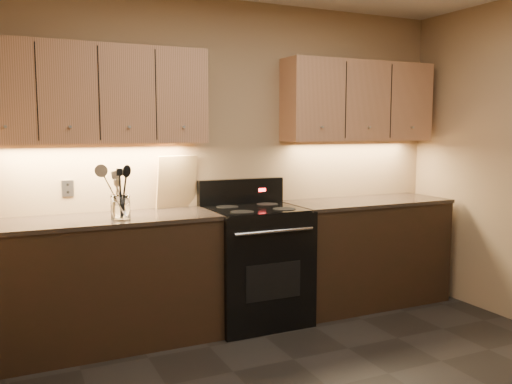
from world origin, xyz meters
The scene contains 14 objects.
wall_back centered at (0.00, 2.00, 1.30)m, with size 4.00×0.04×2.60m, color tan.
counter_left centered at (-1.10, 1.70, 0.47)m, with size 1.62×0.62×0.93m.
counter_right centered at (1.18, 1.70, 0.47)m, with size 1.46×0.62×0.93m.
stove centered at (0.08, 1.68, 0.48)m, with size 0.76×0.68×1.14m.
upper_cab_left centered at (-1.10, 1.85, 1.80)m, with size 1.60×0.30×0.70m, color tan.
upper_cab_right centered at (1.18, 1.85, 1.80)m, with size 1.44×0.30×0.70m, color tan.
outlet_plate centered at (-1.30, 1.99, 1.12)m, with size 0.09×0.01×0.12m, color #B2B5BA.
utensil_crock centered at (-0.99, 1.61, 1.01)m, with size 0.17×0.17×0.17m.
cutting_board centered at (-0.48, 1.96, 1.14)m, with size 0.33×0.02×0.42m, color tan.
wooden_spoon centered at (-1.03, 1.61, 1.09)m, with size 0.06×0.06×0.28m, color tan, non-canonical shape.
black_spoon centered at (-0.99, 1.61, 1.12)m, with size 0.06×0.06×0.35m, color black, non-canonical shape.
black_turner centered at (-0.99, 1.60, 1.12)m, with size 0.08×0.08×0.35m, color black, non-canonical shape.
steel_spatula centered at (-0.97, 1.63, 1.11)m, with size 0.08×0.08×0.33m, color silver, non-canonical shape.
steel_skimmer centered at (-0.97, 1.58, 1.14)m, with size 0.09×0.09×0.38m, color silver, non-canonical shape.
Camera 1 is at (-1.72, -2.19, 1.55)m, focal length 38.00 mm.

